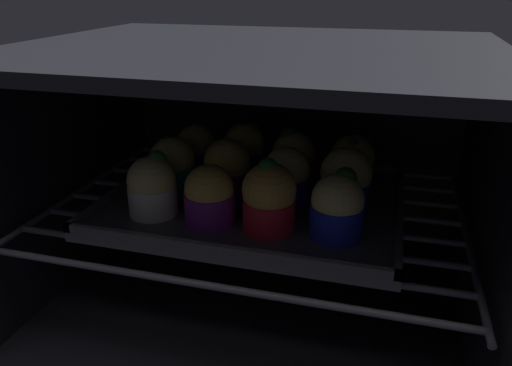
{
  "coord_description": "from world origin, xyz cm",
  "views": [
    {
      "loc": [
        16.54,
        -37.3,
        43.04
      ],
      "look_at": [
        0.0,
        21.86,
        17.52
      ],
      "focal_mm": 34.84,
      "sensor_mm": 36.0,
      "label": 1
    }
  ],
  "objects_px": {
    "muffin_row2_col3": "(352,163)",
    "muffin_row1_col0": "(173,166)",
    "muffin_row0_col1": "(210,197)",
    "muffin_row1_col1": "(227,170)",
    "muffin_row0_col3": "(338,207)",
    "muffin_row1_col3": "(346,180)",
    "muffin_row1_col2": "(286,178)",
    "muffin_row0_col0": "(152,187)",
    "muffin_row2_col2": "(293,158)",
    "baking_tray": "(256,202)",
    "muffin_row2_col1": "(245,151)",
    "muffin_row0_col2": "(269,198)",
    "muffin_row2_col0": "(197,150)"
  },
  "relations": [
    {
      "from": "muffin_row0_col1",
      "to": "muffin_row2_col1",
      "type": "distance_m",
      "value": 0.16
    },
    {
      "from": "muffin_row0_col1",
      "to": "muffin_row0_col3",
      "type": "distance_m",
      "value": 0.15
    },
    {
      "from": "muffin_row2_col2",
      "to": "muffin_row2_col3",
      "type": "distance_m",
      "value": 0.08
    },
    {
      "from": "muffin_row0_col0",
      "to": "muffin_row0_col3",
      "type": "bearing_deg",
      "value": 0.77
    },
    {
      "from": "muffin_row0_col1",
      "to": "muffin_row1_col1",
      "type": "height_order",
      "value": "muffin_row1_col1"
    },
    {
      "from": "muffin_row1_col0",
      "to": "muffin_row2_col0",
      "type": "distance_m",
      "value": 0.08
    },
    {
      "from": "muffin_row1_col0",
      "to": "muffin_row2_col1",
      "type": "xyz_separation_m",
      "value": [
        0.08,
        0.08,
        0.0
      ]
    },
    {
      "from": "baking_tray",
      "to": "muffin_row0_col1",
      "type": "relative_size",
      "value": 5.2
    },
    {
      "from": "muffin_row1_col0",
      "to": "muffin_row2_col1",
      "type": "distance_m",
      "value": 0.12
    },
    {
      "from": "muffin_row2_col3",
      "to": "muffin_row1_col0",
      "type": "bearing_deg",
      "value": -160.55
    },
    {
      "from": "muffin_row1_col1",
      "to": "muffin_row2_col0",
      "type": "bearing_deg",
      "value": 135.07
    },
    {
      "from": "muffin_row2_col1",
      "to": "muffin_row2_col3",
      "type": "relative_size",
      "value": 1.06
    },
    {
      "from": "muffin_row1_col2",
      "to": "baking_tray",
      "type": "bearing_deg",
      "value": 176.58
    },
    {
      "from": "muffin_row2_col2",
      "to": "muffin_row1_col2",
      "type": "bearing_deg",
      "value": -85.34
    },
    {
      "from": "muffin_row0_col0",
      "to": "muffin_row0_col3",
      "type": "height_order",
      "value": "same"
    },
    {
      "from": "muffin_row2_col0",
      "to": "muffin_row2_col2",
      "type": "height_order",
      "value": "muffin_row2_col2"
    },
    {
      "from": "baking_tray",
      "to": "muffin_row2_col1",
      "type": "height_order",
      "value": "muffin_row2_col1"
    },
    {
      "from": "muffin_row2_col0",
      "to": "muffin_row0_col1",
      "type": "bearing_deg",
      "value": -63.04
    },
    {
      "from": "muffin_row1_col2",
      "to": "muffin_row1_col3",
      "type": "bearing_deg",
      "value": 4.62
    },
    {
      "from": "muffin_row2_col0",
      "to": "muffin_row2_col1",
      "type": "xyz_separation_m",
      "value": [
        0.07,
        0.01,
        0.0
      ]
    },
    {
      "from": "muffin_row0_col0",
      "to": "muffin_row0_col1",
      "type": "height_order",
      "value": "muffin_row0_col0"
    },
    {
      "from": "muffin_row0_col3",
      "to": "muffin_row2_col2",
      "type": "bearing_deg",
      "value": 119.0
    },
    {
      "from": "muffin_row1_col2",
      "to": "muffin_row0_col2",
      "type": "bearing_deg",
      "value": -92.3
    },
    {
      "from": "muffin_row0_col3",
      "to": "muffin_row1_col1",
      "type": "height_order",
      "value": "same"
    },
    {
      "from": "muffin_row1_col3",
      "to": "muffin_row2_col2",
      "type": "xyz_separation_m",
      "value": [
        -0.08,
        0.07,
        -0.0
      ]
    },
    {
      "from": "muffin_row1_col1",
      "to": "muffin_row1_col2",
      "type": "xyz_separation_m",
      "value": [
        0.08,
        -0.0,
        -0.0
      ]
    },
    {
      "from": "muffin_row1_col0",
      "to": "muffin_row0_col3",
      "type": "bearing_deg",
      "value": -16.45
    },
    {
      "from": "muffin_row1_col0",
      "to": "muffin_row1_col3",
      "type": "xyz_separation_m",
      "value": [
        0.24,
        0.01,
        0.0
      ]
    },
    {
      "from": "muffin_row2_col2",
      "to": "muffin_row2_col3",
      "type": "relative_size",
      "value": 1.07
    },
    {
      "from": "muffin_row2_col3",
      "to": "baking_tray",
      "type": "bearing_deg",
      "value": -146.15
    },
    {
      "from": "muffin_row0_col3",
      "to": "muffin_row1_col2",
      "type": "height_order",
      "value": "muffin_row0_col3"
    },
    {
      "from": "muffin_row1_col0",
      "to": "muffin_row1_col3",
      "type": "height_order",
      "value": "muffin_row1_col3"
    },
    {
      "from": "muffin_row0_col2",
      "to": "muffin_row1_col2",
      "type": "distance_m",
      "value": 0.08
    },
    {
      "from": "muffin_row0_col0",
      "to": "muffin_row1_col1",
      "type": "xyz_separation_m",
      "value": [
        0.07,
        0.08,
        0.0
      ]
    },
    {
      "from": "muffin_row0_col2",
      "to": "muffin_row0_col0",
      "type": "bearing_deg",
      "value": 178.47
    },
    {
      "from": "muffin_row1_col2",
      "to": "muffin_row2_col3",
      "type": "bearing_deg",
      "value": 46.7
    },
    {
      "from": "muffin_row1_col1",
      "to": "muffin_row2_col3",
      "type": "distance_m",
      "value": 0.18
    },
    {
      "from": "muffin_row1_col0",
      "to": "muffin_row1_col1",
      "type": "distance_m",
      "value": 0.08
    },
    {
      "from": "muffin_row0_col3",
      "to": "muffin_row2_col1",
      "type": "height_order",
      "value": "same"
    },
    {
      "from": "muffin_row0_col2",
      "to": "muffin_row1_col1",
      "type": "distance_m",
      "value": 0.11
    },
    {
      "from": "muffin_row1_col1",
      "to": "muffin_row1_col0",
      "type": "bearing_deg",
      "value": -176.98
    },
    {
      "from": "muffin_row0_col2",
      "to": "muffin_row1_col2",
      "type": "relative_size",
      "value": 1.15
    },
    {
      "from": "muffin_row0_col1",
      "to": "muffin_row1_col1",
      "type": "distance_m",
      "value": 0.08
    },
    {
      "from": "muffin_row0_col2",
      "to": "muffin_row2_col0",
      "type": "relative_size",
      "value": 1.21
    },
    {
      "from": "muffin_row0_col0",
      "to": "muffin_row2_col2",
      "type": "bearing_deg",
      "value": 45.49
    },
    {
      "from": "muffin_row2_col2",
      "to": "muffin_row1_col3",
      "type": "bearing_deg",
      "value": -40.59
    },
    {
      "from": "muffin_row1_col0",
      "to": "muffin_row1_col2",
      "type": "distance_m",
      "value": 0.16
    },
    {
      "from": "muffin_row0_col0",
      "to": "muffin_row0_col2",
      "type": "distance_m",
      "value": 0.15
    },
    {
      "from": "muffin_row0_col0",
      "to": "muffin_row2_col3",
      "type": "xyz_separation_m",
      "value": [
        0.23,
        0.16,
        -0.0
      ]
    },
    {
      "from": "baking_tray",
      "to": "muffin_row1_col0",
      "type": "xyz_separation_m",
      "value": [
        -0.12,
        -0.0,
        0.04
      ]
    }
  ]
}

